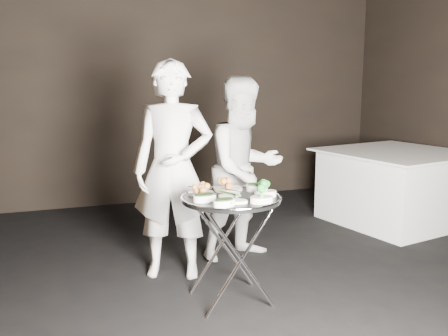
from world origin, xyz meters
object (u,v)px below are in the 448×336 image
object	(u,v)px
waiter_left	(173,170)
serving_tray	(231,198)
waiter_right	(245,169)
tray_stand	(231,244)
dining_table	(396,187)

from	to	relation	value
waiter_left	serving_tray	bearing A→B (deg)	-45.36
serving_tray	waiter_left	size ratio (longest dim) A/B	0.41
waiter_left	waiter_right	bearing A→B (deg)	37.37
tray_stand	waiter_right	xyz separation A→B (m)	(0.43, 0.82, 0.38)
waiter_left	waiter_right	world-z (taller)	waiter_left
tray_stand	dining_table	world-z (taller)	dining_table
tray_stand	waiter_left	world-z (taller)	waiter_left
dining_table	waiter_right	bearing A→B (deg)	-166.77
waiter_right	dining_table	xyz separation A→B (m)	(2.00, 0.47, -0.40)
waiter_left	dining_table	world-z (taller)	waiter_left
dining_table	serving_tray	bearing A→B (deg)	-152.06
waiter_left	tray_stand	bearing A→B (deg)	-45.36
serving_tray	waiter_right	bearing A→B (deg)	62.42
tray_stand	waiter_left	bearing A→B (deg)	113.01
dining_table	tray_stand	bearing A→B (deg)	-152.06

